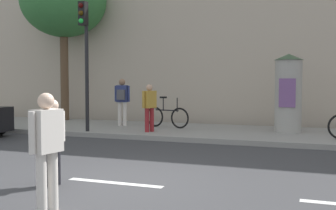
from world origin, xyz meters
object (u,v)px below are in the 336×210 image
pedestrian_near_pole (149,104)px  traffic_light (85,45)px  poster_column (288,92)px  street_tree (63,1)px  pedestrian_in_dark_shirt (53,137)px  bicycle_leaning (167,117)px  pedestrian_tallest (47,143)px  pedestrian_with_backpack (122,98)px

pedestrian_near_pole → traffic_light: bearing=-161.8°
poster_column → street_tree: bearing=173.2°
traffic_light → pedestrian_near_pole: (1.97, 0.65, -1.91)m
street_tree → pedestrian_in_dark_shirt: bearing=-56.9°
pedestrian_in_dark_shirt → bicycle_leaning: size_ratio=0.85×
pedestrian_tallest → pedestrian_near_pole: 7.85m
pedestrian_with_backpack → bicycle_leaning: (1.74, 0.02, -0.63)m
pedestrian_tallest → pedestrian_near_pole: bearing=102.6°
pedestrian_near_pole → bicycle_leaning: (0.10, 1.36, -0.50)m
poster_column → pedestrian_with_backpack: size_ratio=1.46×
pedestrian_with_backpack → pedestrian_in_dark_shirt: bearing=-71.7°
pedestrian_in_dark_shirt → pedestrian_with_backpack: pedestrian_with_backpack is taller
street_tree → pedestrian_in_dark_shirt: (5.88, -9.02, -4.24)m
pedestrian_with_backpack → poster_column: bearing=1.7°
street_tree → pedestrian_near_pole: bearing=-27.7°
poster_column → pedestrian_in_dark_shirt: poster_column is taller
pedestrian_in_dark_shirt → pedestrian_near_pole: size_ratio=0.96×
street_tree → bicycle_leaning: 6.90m
traffic_light → bicycle_leaning: size_ratio=2.39×
pedestrian_in_dark_shirt → bicycle_leaning: 7.84m
traffic_light → street_tree: (-2.98, 3.24, 2.13)m
poster_column → bicycle_leaning: poster_column is taller
pedestrian_near_pole → pedestrian_with_backpack: size_ratio=0.89×
bicycle_leaning → traffic_light: bearing=-135.8°
poster_column → street_tree: size_ratio=0.39×
poster_column → pedestrian_with_backpack: 5.84m
street_tree → pedestrian_with_backpack: bearing=-20.8°
poster_column → pedestrian_near_pole: (-4.18, -1.51, -0.38)m
traffic_light → poster_column: size_ratio=1.66×
pedestrian_in_dark_shirt → pedestrian_near_pole: bearing=98.2°
street_tree → pedestrian_in_dark_shirt: 11.57m
traffic_light → bicycle_leaning: bearing=44.2°
pedestrian_near_pole → pedestrian_with_backpack: 2.13m
pedestrian_near_pole → bicycle_leaning: bearing=85.9°
pedestrian_near_pole → pedestrian_with_backpack: bearing=140.8°
bicycle_leaning → pedestrian_near_pole: bearing=-94.1°
pedestrian_near_pole → pedestrian_with_backpack: pedestrian_with_backpack is taller
poster_column → pedestrian_tallest: bearing=-105.1°
street_tree → poster_column: bearing=-6.8°
traffic_light → pedestrian_tallest: (3.68, -7.01, -2.00)m
pedestrian_in_dark_shirt → pedestrian_with_backpack: (-2.57, 7.77, 0.32)m
poster_column → pedestrian_near_pole: 4.47m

